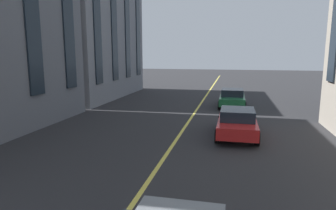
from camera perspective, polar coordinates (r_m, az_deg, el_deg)
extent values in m
cube|color=#D8C64C|center=(14.95, 2.38, -5.60)|extent=(80.00, 0.16, 0.01)
cube|color=#B21E1E|center=(14.93, 13.18, -3.54)|extent=(4.40, 1.80, 0.55)
cube|color=#19232D|center=(14.61, 13.27, -1.74)|extent=(1.85, 1.58, 0.50)
cylinder|color=black|center=(16.42, 10.09, -3.19)|extent=(0.64, 0.22, 0.64)
cylinder|color=black|center=(16.45, 16.12, -3.42)|extent=(0.64, 0.22, 0.64)
cylinder|color=black|center=(13.61, 9.51, -5.93)|extent=(0.64, 0.22, 0.64)
cylinder|color=black|center=(13.64, 16.82, -6.20)|extent=(0.64, 0.22, 0.64)
cube|color=#1E6038|center=(22.90, 12.28, 1.16)|extent=(4.40, 1.80, 0.55)
cube|color=#19232D|center=(22.61, 12.33, 2.39)|extent=(1.85, 1.58, 0.50)
cylinder|color=black|center=(24.39, 10.26, 1.11)|extent=(0.64, 0.22, 0.64)
cylinder|color=black|center=(24.39, 14.32, 0.95)|extent=(0.64, 0.22, 0.64)
cylinder|color=black|center=(21.53, 9.92, -0.06)|extent=(0.64, 0.22, 0.64)
cylinder|color=black|center=(21.52, 14.52, -0.23)|extent=(0.64, 0.22, 0.64)
cube|color=slate|center=(30.53, -21.06, 13.30)|extent=(12.67, 13.22, 12.25)
cube|color=#19232D|center=(23.15, -13.52, 15.56)|extent=(1.10, 0.10, 9.31)
cube|color=#19232D|center=(26.03, -10.36, 15.02)|extent=(1.10, 0.10, 9.31)
cube|color=#19232D|center=(28.97, -7.85, 14.56)|extent=(1.10, 0.10, 9.31)
cube|color=#19232D|center=(31.95, -5.81, 14.17)|extent=(1.10, 0.10, 9.31)
cube|color=#19232D|center=(19.76, -18.89, 18.05)|extent=(1.10, 0.10, 10.18)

